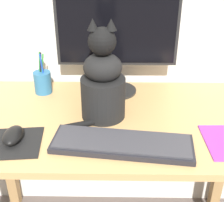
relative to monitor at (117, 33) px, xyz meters
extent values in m
cube|color=tan|center=(-0.01, -0.22, -0.27)|extent=(1.19, 0.63, 0.02)
cube|color=olive|center=(-0.56, 0.06, -0.64)|extent=(0.05, 0.05, 0.71)
cube|color=olive|center=(0.55, 0.06, -0.64)|extent=(0.05, 0.05, 0.71)
cylinder|color=black|center=(0.00, 0.00, -0.25)|extent=(0.17, 0.17, 0.01)
cylinder|color=black|center=(0.00, 0.00, -0.19)|extent=(0.04, 0.04, 0.12)
cube|color=black|center=(0.00, 0.00, 0.03)|extent=(0.49, 0.02, 0.32)
cube|color=black|center=(0.00, -0.01, 0.03)|extent=(0.47, 0.00, 0.30)
cube|color=black|center=(0.02, -0.40, -0.25)|extent=(0.47, 0.20, 0.02)
cube|color=#333338|center=(0.02, -0.40, -0.24)|extent=(0.45, 0.18, 0.01)
cube|color=black|center=(-0.35, -0.39, -0.26)|extent=(0.21, 0.19, 0.00)
ellipsoid|color=black|center=(-0.34, -0.37, -0.24)|extent=(0.06, 0.11, 0.04)
cylinder|color=black|center=(-0.05, -0.20, -0.18)|extent=(0.16, 0.16, 0.15)
ellipsoid|color=black|center=(-0.05, -0.20, -0.06)|extent=(0.14, 0.12, 0.11)
sphere|color=black|center=(-0.05, -0.22, 0.04)|extent=(0.10, 0.10, 0.10)
cone|color=black|center=(-0.08, -0.22, 0.09)|extent=(0.04, 0.04, 0.04)
cone|color=black|center=(-0.02, -0.21, 0.09)|extent=(0.04, 0.04, 0.04)
cylinder|color=black|center=(-0.09, -0.27, -0.25)|extent=(0.21, 0.10, 0.02)
cylinder|color=#286089|center=(-0.32, -0.01, -0.21)|extent=(0.07, 0.07, 0.09)
cylinder|color=#1E47B2|center=(-0.31, -0.02, -0.15)|extent=(0.01, 0.02, 0.14)
cylinder|color=green|center=(-0.31, -0.01, -0.15)|extent=(0.03, 0.02, 0.14)
cylinder|color=black|center=(-0.32, 0.00, -0.15)|extent=(0.02, 0.02, 0.14)
cylinder|color=green|center=(-0.33, 0.00, -0.15)|extent=(0.02, 0.01, 0.14)
camera|label=1|loc=(0.00, -1.22, 0.35)|focal=50.00mm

